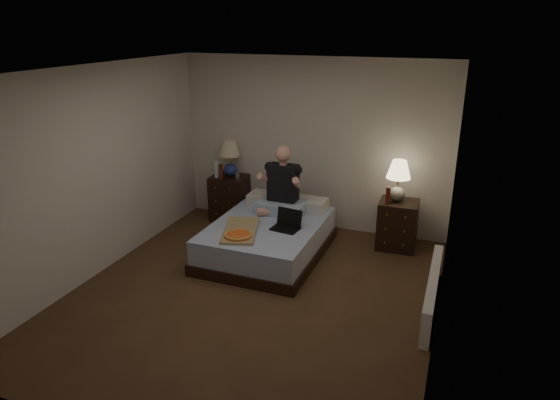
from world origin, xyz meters
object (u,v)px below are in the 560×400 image
at_px(soda_can, 237,176).
at_px(beer_bottle_right, 388,195).
at_px(lamp_left, 230,158).
at_px(person, 282,180).
at_px(bed, 268,239).
at_px(lamp_right, 398,181).
at_px(radiator, 432,292).
at_px(beer_bottle_left, 221,172).
at_px(water_bottle, 217,170).
at_px(nightstand_right, 397,225).
at_px(pizza_box, 238,236).
at_px(nightstand_left, 230,197).
at_px(laptop, 285,221).

height_order(soda_can, beer_bottle_right, beer_bottle_right).
distance_m(lamp_left, person, 1.21).
relative_size(bed, lamp_right, 3.23).
relative_size(beer_bottle_right, radiator, 0.14).
relative_size(beer_bottle_left, beer_bottle_right, 1.00).
bearing_deg(beer_bottle_left, water_bottle, 155.26).
bearing_deg(beer_bottle_left, nightstand_right, 0.57).
relative_size(nightstand_right, pizza_box, 0.88).
bearing_deg(beer_bottle_right, beer_bottle_left, 177.60).
distance_m(lamp_left, beer_bottle_right, 2.48).
distance_m(nightstand_left, laptop, 1.74).
xyz_separation_m(beer_bottle_left, person, (1.11, -0.37, 0.10)).
distance_m(beer_bottle_right, radiator, 1.60).
relative_size(bed, radiator, 1.13).
bearing_deg(bed, nightstand_left, 136.76).
relative_size(beer_bottle_right, laptop, 0.68).
bearing_deg(nightstand_left, nightstand_right, -6.62).
bearing_deg(beer_bottle_left, soda_can, 24.39).
xyz_separation_m(nightstand_right, lamp_right, (-0.05, 0.03, 0.61)).
height_order(bed, pizza_box, pizza_box).
bearing_deg(nightstand_right, lamp_left, 174.72).
bearing_deg(nightstand_left, beer_bottle_right, -9.84).
distance_m(lamp_left, soda_can, 0.30).
bearing_deg(beer_bottle_right, lamp_left, 172.84).
distance_m(soda_can, beer_bottle_left, 0.25).
bearing_deg(soda_can, nightstand_right, -1.70).
distance_m(lamp_left, lamp_right, 2.55).
xyz_separation_m(soda_can, laptop, (1.15, -1.03, -0.18)).
height_order(nightstand_right, lamp_left, lamp_left).
height_order(laptop, pizza_box, laptop).
bearing_deg(water_bottle, lamp_right, 0.31).
bearing_deg(beer_bottle_right, nightstand_left, 173.33).
xyz_separation_m(person, laptop, (0.25, -0.55, -0.35)).
xyz_separation_m(bed, beer_bottle_right, (1.43, 0.71, 0.56)).
distance_m(person, laptop, 0.70).
relative_size(nightstand_left, beer_bottle_right, 3.05).
xyz_separation_m(bed, lamp_right, (1.53, 0.87, 0.72)).
xyz_separation_m(beer_bottle_left, laptop, (1.36, -0.93, -0.25)).
bearing_deg(water_bottle, person, -19.08).
height_order(bed, radiator, bed).
height_order(bed, lamp_left, lamp_left).
distance_m(water_bottle, radiator, 3.69).
bearing_deg(lamp_right, pizza_box, -139.10).
relative_size(soda_can, beer_bottle_right, 0.43).
xyz_separation_m(nightstand_left, person, (1.07, -0.56, 0.57)).
bearing_deg(nightstand_left, lamp_left, 59.74).
bearing_deg(bed, person, 85.73).
bearing_deg(pizza_box, beer_bottle_right, 22.29).
distance_m(lamp_right, beer_bottle_right, 0.25).
distance_m(bed, soda_can, 1.35).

